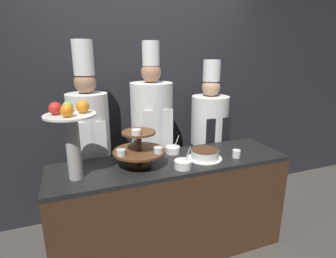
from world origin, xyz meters
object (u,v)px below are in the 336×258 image
chef_center_left (152,131)px  fruit_pedestal (71,131)px  tiered_stand (139,148)px  chef_center_right (209,134)px  serving_bowl_far (173,150)px  cup_white (236,154)px  cake_round (205,154)px  chef_left (90,139)px  serving_bowl_near (183,164)px

chef_center_left → fruit_pedestal: bearing=-143.6°
tiered_stand → chef_center_right: 1.05m
serving_bowl_far → chef_center_left: (-0.09, 0.33, 0.09)m
cup_white → serving_bowl_far: 0.56m
cake_round → chef_left: 1.06m
tiered_stand → chef_center_right: (0.91, 0.50, -0.12)m
cup_white → serving_bowl_near: 0.52m
chef_left → chef_center_left: size_ratio=1.00×
fruit_pedestal → chef_center_left: chef_center_left is taller
chef_left → chef_center_right: 1.25m
fruit_pedestal → serving_bowl_near: fruit_pedestal is taller
serving_bowl_far → chef_left: chef_left is taller
cake_round → cup_white: (0.27, -0.07, -0.01)m
cake_round → cup_white: bearing=-14.5°
cup_white → chef_center_left: chef_center_left is taller
serving_bowl_far → chef_center_right: 0.65m
tiered_stand → cake_round: bearing=-5.5°
fruit_pedestal → serving_bowl_far: 0.93m
tiered_stand → chef_center_left: 0.57m
tiered_stand → cake_round: size_ratio=1.42×
chef_left → chef_center_right: chef_left is taller
serving_bowl_far → serving_bowl_near: bearing=-98.1°
cake_round → cup_white: cake_round is taller
chef_center_left → cup_white: bearing=-47.7°
cake_round → chef_center_left: chef_center_left is taller
fruit_pedestal → cup_white: (1.32, -0.07, -0.32)m
serving_bowl_near → chef_center_right: chef_center_right is taller
tiered_stand → serving_bowl_far: tiered_stand is taller
tiered_stand → fruit_pedestal: (-0.48, -0.05, 0.20)m
cup_white → chef_left: bearing=151.9°
chef_center_left → tiered_stand: bearing=-117.9°
cup_white → cake_round: bearing=165.5°
serving_bowl_near → chef_center_left: size_ratio=0.09×
fruit_pedestal → chef_center_right: size_ratio=0.33×
serving_bowl_near → chef_center_left: 0.67m
cup_white → chef_left: (-1.17, 0.62, 0.08)m
chef_left → chef_center_left: bearing=-0.0°
serving_bowl_far → chef_left: (-0.69, 0.33, 0.08)m
tiered_stand → serving_bowl_near: size_ratio=2.53×
tiered_stand → fruit_pedestal: size_ratio=0.74×
chef_left → serving_bowl_far: bearing=-25.7°
chef_left → cake_round: bearing=-31.7°
cup_white → chef_left: size_ratio=0.04×
tiered_stand → cup_white: size_ratio=6.03×
fruit_pedestal → chef_center_right: chef_center_right is taller
tiered_stand → serving_bowl_far: bearing=25.2°
chef_center_right → cup_white: bearing=-97.4°
serving_bowl_far → cup_white: bearing=-31.4°
cake_round → chef_center_left: (-0.30, 0.55, 0.08)m
tiered_stand → serving_bowl_near: (0.31, -0.16, -0.12)m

